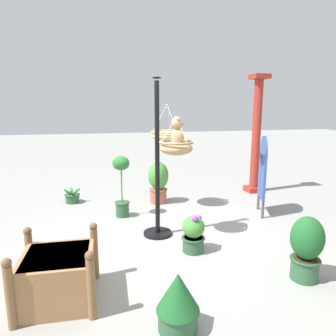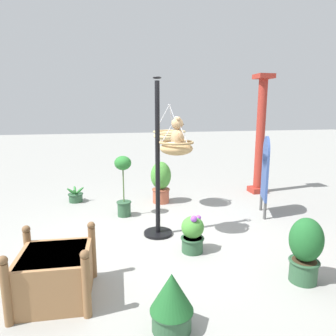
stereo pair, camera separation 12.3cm
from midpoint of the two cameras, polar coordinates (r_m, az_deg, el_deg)
name	(u,v)px [view 2 (the right image)]	position (r m, az deg, el deg)	size (l,w,h in m)	color
ground_plane	(163,240)	(4.64, -0.25, -13.37)	(40.00, 40.00, 0.00)	gray
display_pole_central	(158,189)	(4.59, -1.16, -4.01)	(0.44, 0.44, 2.36)	black
hanging_basket_with_teddy	(176,147)	(4.37, 2.41, 3.91)	(0.50, 0.50, 0.55)	tan
teddy_bear	(178,134)	(4.36, 2.71, 6.40)	(0.30, 0.26, 0.43)	tan
hanging_basket_left_high	(169,135)	(5.71, 0.87, 6.22)	(0.62, 0.62, 0.67)	tan
greenhouse_pillar_left	(260,137)	(7.19, 17.41, 5.51)	(0.37, 0.37, 2.65)	#9E2D23
wooden_planter_box	(55,273)	(3.45, -19.43, -18.20)	(0.82, 0.82, 0.67)	#9E7047
potted_plant_fern_front	(76,196)	(6.63, -16.45, -5.10)	(0.40, 0.37, 0.32)	#2D5638
potted_plant_tall_leafy	(305,249)	(3.83, 25.28, -13.55)	(0.36, 0.36, 0.75)	#2D5638
potted_plant_bushy_green	(193,234)	(4.21, 5.50, -12.24)	(0.32, 0.32, 0.54)	#2D5638
potted_plant_small_succulent	(172,302)	(2.89, 2.03, -23.80)	(0.39, 0.39, 0.54)	#2D5638
potted_plant_conical_shrub	(123,184)	(5.47, -7.74, -2.91)	(0.30, 0.30, 1.10)	#2D5638
potted_plant_trailing_ivy	(161,181)	(6.22, -0.78, -2.46)	(0.42, 0.42, 0.86)	#AD563D
display_sign_board	(265,169)	(5.72, 18.40, -0.14)	(0.54, 0.24, 1.45)	#334C8C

